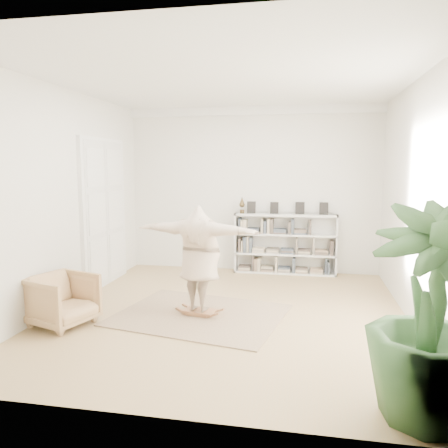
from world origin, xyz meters
name	(u,v)px	position (x,y,z in m)	size (l,w,h in m)	color
floor	(229,313)	(0.00, 0.00, 0.00)	(6.00, 6.00, 0.00)	tan
room_shell	(253,111)	(0.00, 2.94, 3.51)	(6.00, 6.00, 6.00)	silver
doors	(104,214)	(-2.70, 1.30, 1.40)	(0.09, 1.78, 2.92)	white
bookshelf	(285,244)	(0.74, 2.82, 0.64)	(2.20, 0.35, 1.64)	silver
armchair	(62,300)	(-2.30, -0.97, 0.38)	(0.81, 0.83, 0.76)	tan
rug	(200,315)	(-0.42, -0.20, 0.01)	(2.50, 2.00, 0.02)	tan
rocker_board	(200,311)	(-0.42, -0.20, 0.07)	(0.54, 0.39, 0.11)	brown
person	(199,256)	(-0.42, -0.20, 0.95)	(2.02, 0.55, 1.64)	#C8AF96
houseplant	(431,313)	(2.30, -2.55, 1.01)	(1.13, 1.13, 2.01)	#31582C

